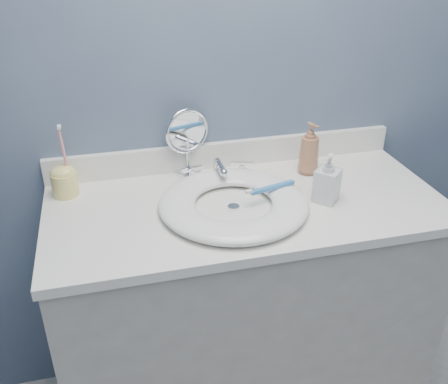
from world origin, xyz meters
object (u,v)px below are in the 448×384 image
object	(u,v)px
makeup_mirror	(187,139)
soap_bottle_clear	(328,178)
soap_bottle_amber	(309,148)
toothbrush_holder	(64,180)

from	to	relation	value
makeup_mirror	soap_bottle_clear	bearing A→B (deg)	-53.96
soap_bottle_amber	toothbrush_holder	bearing A→B (deg)	158.15
soap_bottle_clear	toothbrush_holder	distance (m)	0.81
toothbrush_holder	makeup_mirror	bearing A→B (deg)	8.33
makeup_mirror	soap_bottle_amber	size ratio (longest dim) A/B	1.29
soap_bottle_clear	soap_bottle_amber	bearing A→B (deg)	129.43
makeup_mirror	soap_bottle_clear	xyz separation A→B (m)	(0.38, -0.29, -0.05)
soap_bottle_amber	toothbrush_holder	xyz separation A→B (m)	(-0.80, 0.04, -0.04)
soap_bottle_amber	toothbrush_holder	distance (m)	0.80
toothbrush_holder	soap_bottle_clear	bearing A→B (deg)	-16.55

